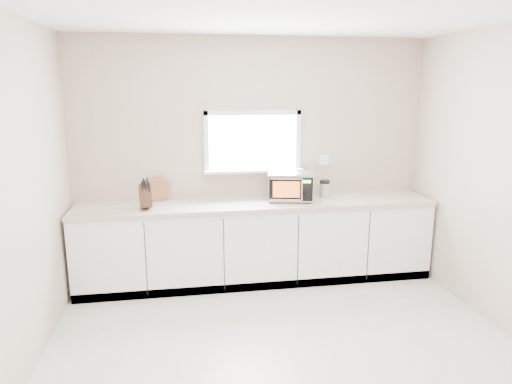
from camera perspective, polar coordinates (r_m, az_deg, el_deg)
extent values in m
plane|color=beige|center=(3.86, 4.59, -20.96)|extent=(4.00, 4.00, 0.00)
cube|color=#C3AD9B|center=(5.23, -0.44, 4.13)|extent=(4.00, 0.02, 2.70)
cube|color=white|center=(5.19, -0.42, 6.29)|extent=(1.00, 0.02, 0.60)
cube|color=white|center=(5.17, -0.30, 2.69)|extent=(1.12, 0.16, 0.03)
cube|color=white|center=(5.14, -0.40, 9.87)|extent=(1.10, 0.04, 0.05)
cube|color=white|center=(5.22, -0.39, 2.73)|extent=(1.10, 0.04, 0.05)
cube|color=white|center=(5.11, -6.24, 6.13)|extent=(0.05, 0.04, 0.70)
cube|color=white|center=(5.28, 5.28, 6.36)|extent=(0.05, 0.04, 0.70)
cube|color=white|center=(5.42, 8.51, 3.99)|extent=(0.12, 0.01, 0.12)
cube|color=white|center=(5.16, 0.10, -6.41)|extent=(3.92, 0.60, 0.88)
cube|color=beige|center=(5.02, 0.12, -1.49)|extent=(3.92, 0.64, 0.04)
cylinder|color=black|center=(4.99, 1.98, -1.26)|extent=(0.02, 0.02, 0.01)
cylinder|color=black|center=(5.27, 2.01, -0.48)|extent=(0.02, 0.02, 0.01)
cylinder|color=black|center=(5.00, 6.69, -1.30)|extent=(0.02, 0.02, 0.01)
cylinder|color=black|center=(5.28, 6.47, -0.52)|extent=(0.02, 0.02, 0.01)
cube|color=#B8BBC0|center=(5.10, 4.32, 0.80)|extent=(0.56, 0.46, 0.29)
cube|color=black|center=(4.91, 4.38, 0.33)|extent=(0.46, 0.11, 0.26)
cube|color=orange|center=(4.90, 3.82, 0.32)|extent=(0.28, 0.06, 0.18)
cylinder|color=silver|center=(4.89, 5.77, 0.25)|extent=(0.02, 0.02, 0.23)
cube|color=black|center=(4.91, 6.32, 0.30)|extent=(0.12, 0.03, 0.25)
cube|color=#19FF33|center=(4.89, 6.35, 1.29)|extent=(0.08, 0.02, 0.03)
cube|color=silver|center=(5.07, 4.34, 2.47)|extent=(0.56, 0.46, 0.01)
cube|color=#442A18|center=(4.83, -13.67, -0.47)|extent=(0.15, 0.25, 0.28)
cube|color=black|center=(4.75, -14.06, 0.69)|extent=(0.02, 0.05, 0.10)
cube|color=black|center=(4.75, -13.67, 0.85)|extent=(0.02, 0.05, 0.10)
cube|color=black|center=(4.76, -13.26, 0.62)|extent=(0.02, 0.05, 0.10)
cube|color=black|center=(4.74, -13.88, 1.09)|extent=(0.02, 0.05, 0.10)
cube|color=black|center=(4.75, -13.42, 1.13)|extent=(0.02, 0.05, 0.10)
cylinder|color=#9C623C|center=(5.17, -12.19, 0.41)|extent=(0.27, 0.07, 0.27)
cylinder|color=#B8BBC0|center=(5.26, 8.56, 0.19)|extent=(0.14, 0.14, 0.17)
cylinder|color=black|center=(5.24, 8.60, 1.29)|extent=(0.13, 0.13, 0.04)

